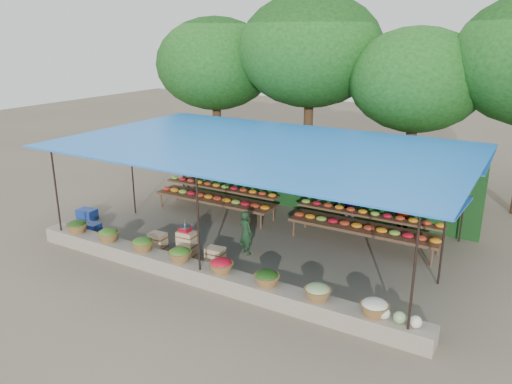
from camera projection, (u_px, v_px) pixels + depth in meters
The scene contains 16 objects.
ground at pixel (262, 243), 14.10m from camera, with size 60.00×60.00×0.00m, color #675A4C.
stone_curb at pixel (204, 275), 11.78m from camera, with size 10.60×0.55×0.40m, color gray.
stall_canopy at pixel (263, 150), 13.33m from camera, with size 10.80×6.60×2.82m.
produce_baskets at pixel (200, 260), 11.72m from camera, with size 8.98×0.58×0.34m.
netting_backdrop at pixel (310, 174), 16.30m from camera, with size 10.60×0.06×2.50m, color #1B4D1B.
tree_row at pixel (361, 61), 17.42m from camera, with size 16.51×5.50×7.12m.
fruit_table_left at pixel (216, 195), 16.22m from camera, with size 4.21×0.95×0.93m.
fruit_table_right at pixel (365, 224), 13.81m from camera, with size 4.21×0.95×0.93m.
crate_counter at pixel (186, 248), 13.01m from camera, with size 2.37×0.37×0.77m.
weighing_scale at pixel (185, 229), 12.85m from camera, with size 0.30×0.30×0.32m.
vendor_seated at pixel (246, 233), 13.21m from camera, with size 0.44×0.29×1.21m, color #19371D.
customer_left at pixel (189, 179), 17.45m from camera, with size 0.77×0.60×1.58m, color slate.
customer_mid at pixel (350, 204), 14.79m from camera, with size 1.06×0.61×1.65m, color slate.
customer_right at pixel (402, 210), 14.18m from camera, with size 0.98×0.41×1.67m, color slate.
blue_crate_front at pixel (92, 228), 14.74m from camera, with size 0.50×0.36×0.30m, color navy.
blue_crate_back at pixel (87, 214), 15.79m from camera, with size 0.57×0.41×0.34m, color navy.
Camera 1 is at (6.44, -11.28, 5.66)m, focal length 35.00 mm.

